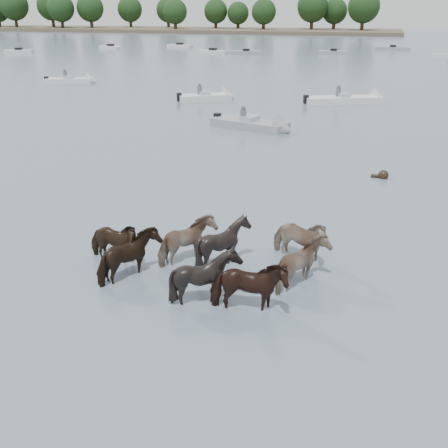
# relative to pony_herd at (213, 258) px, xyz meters

# --- Properties ---
(ground) EXTENTS (400.00, 400.00, 0.00)m
(ground) POSITION_rel_pony_herd_xyz_m (-1.04, -2.55, -0.56)
(ground) COLOR #4C5E6E
(ground) RESTS_ON ground
(shoreline) EXTENTS (160.00, 30.00, 1.00)m
(shoreline) POSITION_rel_pony_herd_xyz_m (-71.04, 147.45, -0.06)
(shoreline) COLOR #4C4233
(shoreline) RESTS_ON ground
(pony_herd) EXTENTS (6.80, 4.25, 1.56)m
(pony_herd) POSITION_rel_pony_herd_xyz_m (0.00, 0.00, 0.00)
(pony_herd) COLOR black
(pony_herd) RESTS_ON ground
(swimming_pony) EXTENTS (0.72, 0.44, 0.44)m
(swimming_pony) POSITION_rel_pony_herd_xyz_m (4.24, 10.12, -0.45)
(swimming_pony) COLOR black
(swimming_pony) RESTS_ON ground
(motorboat_a) EXTENTS (4.62, 3.58, 1.92)m
(motorboat_a) POSITION_rel_pony_herd_xyz_m (-8.49, 26.74, -0.33)
(motorboat_a) COLOR silver
(motorboat_a) RESTS_ON ground
(motorboat_b) EXTENTS (5.33, 3.02, 1.92)m
(motorboat_b) POSITION_rel_pony_herd_xyz_m (-2.69, 17.62, -0.33)
(motorboat_b) COLOR gray
(motorboat_b) RESTS_ON ground
(motorboat_c) EXTENTS (6.34, 3.97, 1.92)m
(motorboat_c) POSITION_rel_pony_herd_xyz_m (2.03, 28.66, -0.33)
(motorboat_c) COLOR silver
(motorboat_c) RESTS_ON ground
(motorboat_f) EXTENTS (4.99, 3.09, 1.92)m
(motorboat_f) POSITION_rel_pony_herd_xyz_m (-23.98, 32.36, -0.33)
(motorboat_f) COLOR silver
(motorboat_f) RESTS_ON ground
(distant_flotilla) EXTENTS (106.81, 27.44, 0.93)m
(distant_flotilla) POSITION_rel_pony_herd_xyz_m (0.37, 74.26, -0.30)
(distant_flotilla) COLOR silver
(distant_flotilla) RESTS_ON ground
(treeline) EXTENTS (146.45, 23.36, 12.42)m
(treeline) POSITION_rel_pony_herd_xyz_m (-73.97, 146.67, 6.11)
(treeline) COLOR #382619
(treeline) RESTS_ON ground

